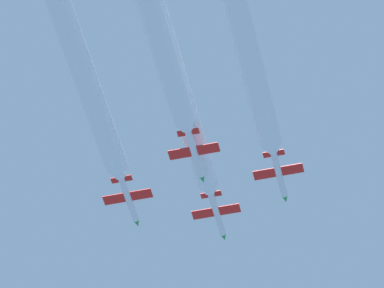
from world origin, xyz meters
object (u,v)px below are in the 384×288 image
(jet_left_wingman, at_px, (129,200))
(jet_right_wingman, at_px, (279,175))
(jet_lead, at_px, (217,215))
(jet_slot, at_px, (195,154))

(jet_left_wingman, relative_size, jet_right_wingman, 1.00)
(jet_lead, bearing_deg, jet_left_wingman, -146.76)
(jet_right_wingman, distance_m, jet_slot, 13.67)
(jet_lead, height_order, jet_left_wingman, jet_lead)
(jet_lead, distance_m, jet_left_wingman, 14.29)
(jet_lead, relative_size, jet_right_wingman, 1.00)
(jet_left_wingman, relative_size, jet_slot, 1.00)
(jet_lead, distance_m, jet_slot, 15.90)
(jet_right_wingman, bearing_deg, jet_left_wingman, -179.16)
(jet_left_wingman, bearing_deg, jet_lead, 33.24)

